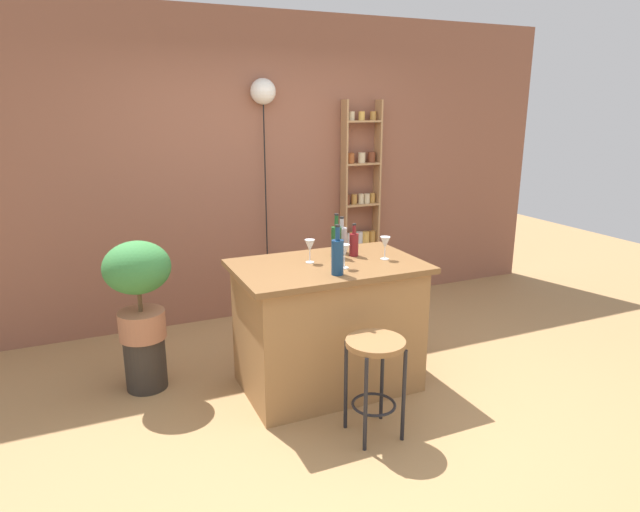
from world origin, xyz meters
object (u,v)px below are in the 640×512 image
(bottle_sauce_amber, at_px, (354,244))
(pendant_globe_light, at_px, (263,94))
(potted_plant, at_px, (138,281))
(bottle_olive_oil, at_px, (342,239))
(wine_glass_right, at_px, (310,246))
(wine_glass_left, at_px, (344,251))
(bar_stool, at_px, (375,364))
(plant_stool, at_px, (146,363))
(spice_shelf, at_px, (360,210))
(bottle_soda_blue, at_px, (337,256))
(bottle_spirits_clear, at_px, (336,241))
(wine_glass_center, at_px, (385,243))

(bottle_sauce_amber, height_order, pendant_globe_light, pendant_globe_light)
(potted_plant, relative_size, bottle_sauce_amber, 2.94)
(bottle_olive_oil, xyz_separation_m, pendant_globe_light, (-0.15, 1.31, 1.05))
(wine_glass_right, bearing_deg, wine_glass_left, -53.56)
(bar_stool, bearing_deg, plant_stool, 135.98)
(wine_glass_left, xyz_separation_m, pendant_globe_light, (0.01, 1.68, 1.03))
(spice_shelf, bearing_deg, bar_stool, -115.49)
(bar_stool, distance_m, wine_glass_right, 0.96)
(potted_plant, distance_m, wine_glass_right, 1.21)
(spice_shelf, distance_m, wine_glass_right, 1.84)
(plant_stool, height_order, bottle_olive_oil, bottle_olive_oil)
(bottle_soda_blue, height_order, bottle_spirits_clear, bottle_soda_blue)
(bar_stool, distance_m, bottle_sauce_amber, 0.99)
(pendant_globe_light, bearing_deg, wine_glass_center, -77.56)
(plant_stool, distance_m, pendant_globe_light, 2.51)
(bottle_soda_blue, bearing_deg, spice_shelf, 58.14)
(bottle_olive_oil, distance_m, wine_glass_left, 0.41)
(bottle_soda_blue, distance_m, pendant_globe_light, 2.07)
(bar_stool, relative_size, pendant_globe_light, 0.29)
(bar_stool, height_order, pendant_globe_light, pendant_globe_light)
(bar_stool, distance_m, bottle_spirits_clear, 1.01)
(bar_stool, distance_m, wine_glass_left, 0.79)
(potted_plant, height_order, wine_glass_left, potted_plant)
(plant_stool, bearing_deg, bottle_spirits_clear, -14.62)
(bottle_sauce_amber, xyz_separation_m, wine_glass_left, (-0.20, -0.25, 0.03))
(potted_plant, xyz_separation_m, pendant_globe_light, (1.28, 1.05, 1.26))
(bottle_sauce_amber, relative_size, bottle_spirits_clear, 0.76)
(bottle_soda_blue, height_order, wine_glass_right, bottle_soda_blue)
(bottle_soda_blue, relative_size, wine_glass_left, 2.01)
(wine_glass_right, bearing_deg, bottle_soda_blue, -80.71)
(bottle_olive_oil, distance_m, wine_glass_right, 0.36)
(bottle_olive_oil, relative_size, pendant_globe_light, 0.12)
(plant_stool, bearing_deg, wine_glass_left, -26.30)
(spice_shelf, relative_size, wine_glass_left, 12.41)
(pendant_globe_light, bearing_deg, bottle_spirits_clear, -87.37)
(bottle_sauce_amber, bearing_deg, pendant_globe_light, 97.66)
(plant_stool, relative_size, potted_plant, 0.55)
(bottle_sauce_amber, xyz_separation_m, bottle_soda_blue, (-0.31, -0.36, 0.03))
(plant_stool, height_order, wine_glass_left, wine_glass_left)
(bar_stool, height_order, wine_glass_left, wine_glass_left)
(bottle_olive_oil, xyz_separation_m, wine_glass_right, (-0.32, -0.16, 0.02))
(potted_plant, bearing_deg, bottle_olive_oil, -10.13)
(wine_glass_left, xyz_separation_m, wine_glass_right, (-0.16, 0.22, 0.00))
(plant_stool, relative_size, bottle_olive_oil, 1.44)
(bar_stool, relative_size, bottle_sauce_amber, 2.64)
(plant_stool, bearing_deg, bottle_soda_blue, -32.49)
(bottle_sauce_amber, bearing_deg, bar_stool, -107.83)
(plant_stool, xyz_separation_m, bottle_spirits_clear, (1.35, -0.35, 0.85))
(spice_shelf, xyz_separation_m, wine_glass_left, (-0.99, -1.65, 0.08))
(bottle_sauce_amber, relative_size, wine_glass_right, 1.46)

